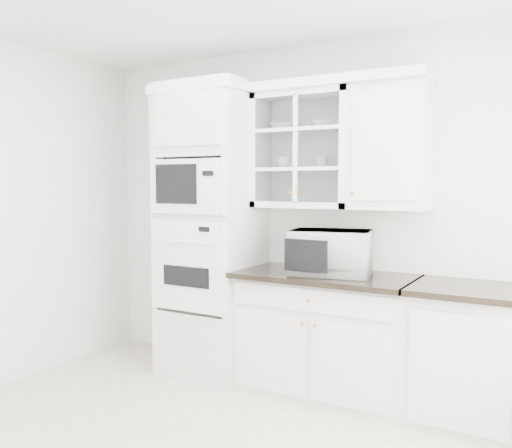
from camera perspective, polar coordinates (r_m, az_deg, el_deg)
The scene contains 12 objects.
room_shell at distance 3.28m, azimuth -3.97°, elevation 7.60°, with size 4.00×3.50×2.70m.
oven_column at distance 4.53m, azimuth -4.77°, elevation -0.65°, with size 0.76×0.68×2.40m.
base_cabinet_run at distance 4.20m, azimuth 7.38°, elevation -11.31°, with size 1.32×0.67×0.92m.
extra_base_cabinet at distance 3.94m, azimuth 21.26°, elevation -12.63°, with size 0.72×0.67×0.92m.
upper_cabinet_glass at distance 4.28m, azimuth 5.16°, elevation 7.77°, with size 0.80×0.33×0.90m.
upper_cabinet_solid at distance 4.04m, azimuth 13.95°, elevation 7.87°, with size 0.55×0.33×0.90m, color silver.
crown_molding at distance 4.36m, azimuth 3.77°, elevation 14.14°, with size 2.14×0.38×0.07m, color white.
countertop_microwave at distance 4.03m, azimuth 7.93°, elevation -2.95°, with size 0.57×0.47×0.33m, color white.
bowl_a at distance 4.38m, azimuth 3.12°, elevation 10.16°, with size 0.22×0.22×0.05m, color white.
bowl_b at distance 4.25m, azimuth 6.96°, elevation 10.33°, with size 0.18×0.18×0.06m, color white.
cup_a at distance 4.36m, azimuth 3.00°, elevation 6.46°, with size 0.11×0.11×0.09m, color white.
cup_b at distance 4.22m, azimuth 6.88°, elevation 6.53°, with size 0.10×0.10×0.09m, color white.
Camera 1 is at (1.84, -2.28, 1.59)m, focal length 38.00 mm.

